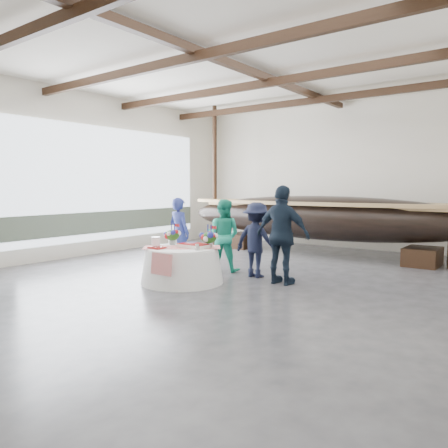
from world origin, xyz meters
The scene contains 13 objects.
floor centered at (0.00, 0.00, 0.00)m, with size 10.00×12.00×0.01m, color #3D3D42.
wall_back centered at (0.00, 6.00, 2.25)m, with size 10.00×0.02×4.50m, color silver.
wall_left centered at (-5.00, 0.00, 2.25)m, with size 0.02×12.00×4.50m, color silver.
ceiling centered at (0.00, 0.00, 4.50)m, with size 10.00×12.00×0.01m, color white.
pavilion_structure centered at (0.00, 0.72, 4.00)m, with size 9.80×11.76×4.50m.
open_bay centered at (-4.95, 1.00, 1.83)m, with size 0.03×7.00×3.20m.
longboat_display centered at (0.24, 4.08, 1.06)m, with size 8.83×1.77×1.66m.
banquet_table centered at (-0.53, -0.79, 0.35)m, with size 1.64×1.64×0.71m.
tabletop_items centered at (-0.55, -0.61, 0.86)m, with size 1.52×1.39×0.40m.
guest_woman_blue centered at (-1.68, 0.39, 0.83)m, with size 0.60×0.40×1.66m, color navy.
guest_woman_teal centered at (-0.58, 0.65, 0.82)m, with size 0.79×0.62×1.63m, color #1FA282.
guest_man_left centered at (0.37, 0.56, 0.79)m, with size 1.02×0.59×1.59m, color black.
guest_man_right centered at (1.15, 0.29, 0.97)m, with size 1.14×0.47×1.95m, color #142131.
Camera 1 is at (5.30, -7.18, 1.93)m, focal length 35.00 mm.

